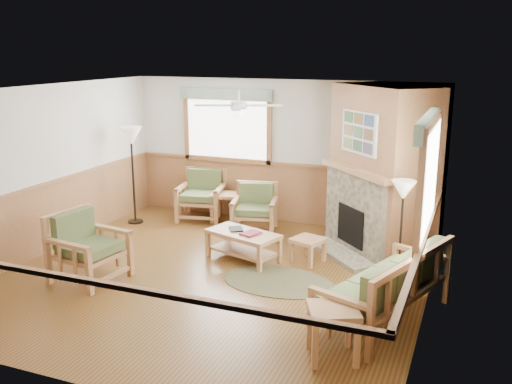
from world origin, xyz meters
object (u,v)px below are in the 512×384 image
at_px(armchair_back_right, 255,209).
at_px(footstool, 308,250).
at_px(sofa, 385,285).
at_px(armchair_back_left, 202,195).
at_px(end_table_chairs, 224,207).
at_px(floor_lamp_left, 133,175).
at_px(floor_lamp_right, 401,232).
at_px(armchair_left, 89,247).
at_px(end_table_sofa, 333,333).
at_px(coffee_table, 243,246).

bearing_deg(armchair_back_right, footstool, -53.13).
distance_m(sofa, armchair_back_left, 5.03).
bearing_deg(end_table_chairs, floor_lamp_left, -155.62).
bearing_deg(floor_lamp_right, armchair_left, -159.36).
height_order(armchair_back_left, armchair_back_right, armchair_back_left).
distance_m(armchair_back_left, floor_lamp_left, 1.36).
bearing_deg(armchair_back_left, end_table_chairs, -11.25).
distance_m(end_table_sofa, floor_lamp_right, 2.45).
xyz_separation_m(armchair_left, coffee_table, (1.75, 1.53, -0.26)).
height_order(footstool, floor_lamp_right, floor_lamp_right).
xyz_separation_m(armchair_back_left, armchair_left, (-0.12, -3.30, 0.02)).
bearing_deg(coffee_table, end_table_chairs, 140.54).
bearing_deg(floor_lamp_right, armchair_back_right, 153.83).
xyz_separation_m(sofa, armchair_back_right, (-2.76, 2.64, -0.03)).
relative_size(armchair_back_left, coffee_table, 0.83).
xyz_separation_m(armchair_left, end_table_chairs, (0.60, 3.30, -0.22)).
bearing_deg(armchair_left, floor_lamp_left, 28.34).
relative_size(sofa, coffee_table, 1.76).
distance_m(coffee_table, end_table_chairs, 2.11).
bearing_deg(coffee_table, armchair_left, -121.10).
bearing_deg(footstool, floor_lamp_left, 168.01).
height_order(sofa, end_table_sofa, sofa).
distance_m(armchair_back_left, floor_lamp_right, 4.40).
bearing_deg(armchair_back_right, floor_lamp_right, -39.74).
xyz_separation_m(coffee_table, floor_lamp_left, (-2.70, 1.07, 0.70)).
xyz_separation_m(sofa, end_table_sofa, (-0.36, -1.10, -0.17)).
bearing_deg(armchair_back_right, end_table_sofa, -70.82).
relative_size(armchair_back_right, floor_lamp_right, 0.58).
bearing_deg(armchair_back_left, coffee_table, -58.63).
relative_size(armchair_back_right, end_table_sofa, 1.47).
bearing_deg(armchair_back_right, floor_lamp_left, 174.31).
relative_size(sofa, footstool, 4.52).
relative_size(end_table_chairs, floor_lamp_left, 0.30).
bearing_deg(end_table_sofa, armchair_left, 167.86).
height_order(end_table_chairs, floor_lamp_right, floor_lamp_right).
bearing_deg(armchair_back_left, footstool, -40.97).
bearing_deg(end_table_chairs, footstool, -35.05).
bearing_deg(sofa, floor_lamp_left, -94.52).
bearing_deg(armchair_left, sofa, -77.81).
xyz_separation_m(armchair_left, footstool, (2.72, 1.82, -0.30)).
distance_m(armchair_back_right, coffee_table, 1.45).
xyz_separation_m(sofa, footstool, (-1.43, 1.53, -0.27)).
bearing_deg(coffee_table, sofa, -9.78).
relative_size(armchair_left, floor_lamp_right, 0.66).
distance_m(coffee_table, floor_lamp_right, 2.46).
distance_m(end_table_sofa, footstool, 2.84).
height_order(armchair_left, end_table_sofa, armchair_left).
bearing_deg(end_table_sofa, footstool, 112.06).
bearing_deg(coffee_table, floor_lamp_right, 18.39).
height_order(armchair_back_left, coffee_table, armchair_back_left).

